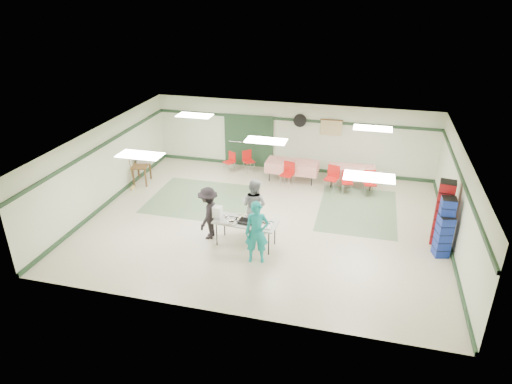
% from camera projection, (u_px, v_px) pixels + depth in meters
% --- Properties ---
extents(floor, '(11.00, 11.00, 0.00)m').
position_uv_depth(floor, '(265.00, 221.00, 14.45)').
color(floor, '#BEB499').
rests_on(floor, ground).
extents(ceiling, '(11.00, 11.00, 0.00)m').
position_uv_depth(ceiling, '(266.00, 140.00, 13.29)').
color(ceiling, white).
rests_on(ceiling, wall_back).
extents(wall_back, '(11.00, 0.00, 11.00)m').
position_uv_depth(wall_back, '(292.00, 137.00, 17.81)').
color(wall_back, beige).
rests_on(wall_back, floor).
extents(wall_front, '(11.00, 0.00, 11.00)m').
position_uv_depth(wall_front, '(218.00, 263.00, 9.93)').
color(wall_front, beige).
rests_on(wall_front, floor).
extents(wall_left, '(0.00, 9.00, 9.00)m').
position_uv_depth(wall_left, '(104.00, 166.00, 15.10)').
color(wall_left, beige).
rests_on(wall_left, floor).
extents(wall_right, '(0.00, 9.00, 9.00)m').
position_uv_depth(wall_right, '(458.00, 202.00, 12.64)').
color(wall_right, beige).
rests_on(wall_right, floor).
extents(trim_back, '(11.00, 0.06, 0.10)m').
position_uv_depth(trim_back, '(292.00, 120.00, 17.49)').
color(trim_back, '#1E3822').
rests_on(trim_back, wall_back).
extents(baseboard_back, '(11.00, 0.06, 0.12)m').
position_uv_depth(baseboard_back, '(291.00, 168.00, 18.34)').
color(baseboard_back, '#1E3822').
rests_on(baseboard_back, floor).
extents(trim_left, '(0.06, 9.00, 0.10)m').
position_uv_depth(trim_left, '(102.00, 146.00, 14.79)').
color(trim_left, '#1E3822').
rests_on(trim_left, wall_back).
extents(baseboard_left, '(0.06, 9.00, 0.12)m').
position_uv_depth(baseboard_left, '(110.00, 200.00, 15.64)').
color(baseboard_left, '#1E3822').
rests_on(baseboard_left, floor).
extents(trim_right, '(0.06, 9.00, 0.10)m').
position_uv_depth(trim_right, '(462.00, 179.00, 12.35)').
color(trim_right, '#1E3822').
rests_on(trim_right, wall_back).
extents(baseboard_right, '(0.06, 9.00, 0.12)m').
position_uv_depth(baseboard_right, '(449.00, 242.00, 13.20)').
color(baseboard_right, '#1E3822').
rests_on(baseboard_right, floor).
extents(green_patch_a, '(3.50, 3.00, 0.01)m').
position_uv_depth(green_patch_a, '(202.00, 199.00, 15.88)').
color(green_patch_a, '#647D5B').
rests_on(green_patch_a, floor).
extents(green_patch_b, '(2.50, 3.50, 0.01)m').
position_uv_depth(green_patch_b, '(358.00, 210.00, 15.13)').
color(green_patch_b, '#647D5B').
rests_on(green_patch_b, floor).
extents(double_door_left, '(0.90, 0.06, 2.10)m').
position_uv_depth(double_door_left, '(238.00, 140.00, 18.38)').
color(double_door_left, '#979A97').
rests_on(double_door_left, floor).
extents(double_door_right, '(0.90, 0.06, 2.10)m').
position_uv_depth(double_door_right, '(260.00, 142.00, 18.17)').
color(double_door_right, '#979A97').
rests_on(double_door_right, floor).
extents(door_frame, '(2.00, 0.03, 2.15)m').
position_uv_depth(door_frame, '(249.00, 141.00, 18.26)').
color(door_frame, '#1E3822').
rests_on(door_frame, floor).
extents(wall_fan, '(0.50, 0.10, 0.50)m').
position_uv_depth(wall_fan, '(300.00, 120.00, 17.40)').
color(wall_fan, black).
rests_on(wall_fan, wall_back).
extents(scroll_banner, '(0.80, 0.02, 0.60)m').
position_uv_depth(scroll_banner, '(331.00, 128.00, 17.21)').
color(scroll_banner, tan).
rests_on(scroll_banner, wall_back).
extents(serving_table, '(1.85, 0.87, 0.76)m').
position_uv_depth(serving_table, '(246.00, 223.00, 12.87)').
color(serving_table, '#A4A5A0').
rests_on(serving_table, floor).
extents(sheet_tray_right, '(0.63, 0.50, 0.02)m').
position_uv_depth(sheet_tray_right, '(262.00, 224.00, 12.68)').
color(sheet_tray_right, silver).
rests_on(sheet_tray_right, serving_table).
extents(sheet_tray_mid, '(0.57, 0.45, 0.02)m').
position_uv_depth(sheet_tray_mid, '(245.00, 220.00, 12.93)').
color(sheet_tray_mid, silver).
rests_on(sheet_tray_mid, serving_table).
extents(sheet_tray_left, '(0.67, 0.53, 0.02)m').
position_uv_depth(sheet_tray_left, '(227.00, 220.00, 12.89)').
color(sheet_tray_left, silver).
rests_on(sheet_tray_left, serving_table).
extents(baking_pan, '(0.53, 0.36, 0.08)m').
position_uv_depth(baking_pan, '(248.00, 222.00, 12.75)').
color(baking_pan, black).
rests_on(baking_pan, serving_table).
extents(foam_box_stack, '(0.26, 0.24, 0.34)m').
position_uv_depth(foam_box_stack, '(217.00, 212.00, 13.02)').
color(foam_box_stack, white).
rests_on(foam_box_stack, serving_table).
extents(volunteer_teal, '(0.72, 0.55, 1.75)m').
position_uv_depth(volunteer_teal, '(257.00, 233.00, 12.06)').
color(volunteer_teal, teal).
rests_on(volunteer_teal, floor).
extents(volunteer_grey, '(0.99, 0.88, 1.70)m').
position_uv_depth(volunteer_grey, '(254.00, 206.00, 13.54)').
color(volunteer_grey, gray).
rests_on(volunteer_grey, floor).
extents(volunteer_dark, '(0.61, 1.04, 1.60)m').
position_uv_depth(volunteer_dark, '(208.00, 213.00, 13.22)').
color(volunteer_dark, black).
rests_on(volunteer_dark, floor).
extents(dining_table_a, '(1.71, 0.83, 0.77)m').
position_uv_depth(dining_table_a, '(352.00, 172.00, 16.64)').
color(dining_table_a, red).
rests_on(dining_table_a, floor).
extents(dining_table_b, '(1.94, 0.88, 0.77)m').
position_uv_depth(dining_table_b, '(292.00, 166.00, 17.13)').
color(dining_table_b, red).
rests_on(dining_table_b, floor).
extents(chair_a, '(0.44, 0.44, 0.82)m').
position_uv_depth(chair_a, '(347.00, 179.00, 16.19)').
color(chair_a, red).
rests_on(chair_a, floor).
extents(chair_b, '(0.53, 0.53, 0.94)m').
position_uv_depth(chair_b, '(332.00, 176.00, 16.28)').
color(chair_b, red).
rests_on(chair_b, floor).
extents(chair_c, '(0.49, 0.49, 0.89)m').
position_uv_depth(chair_c, '(370.00, 180.00, 16.00)').
color(chair_c, red).
rests_on(chair_c, floor).
extents(chair_d, '(0.53, 0.53, 0.93)m').
position_uv_depth(chair_d, '(288.00, 172.00, 16.65)').
color(chair_d, red).
rests_on(chair_d, floor).
extents(chair_loose_a, '(0.56, 0.56, 0.85)m').
position_uv_depth(chair_loose_a, '(248.00, 159.00, 17.97)').
color(chair_loose_a, red).
rests_on(chair_loose_a, floor).
extents(chair_loose_b, '(0.51, 0.51, 0.80)m').
position_uv_depth(chair_loose_b, '(231.00, 160.00, 17.96)').
color(chair_loose_b, red).
rests_on(chair_loose_b, floor).
extents(crate_stack_blue_a, '(0.46, 0.46, 1.23)m').
position_uv_depth(crate_stack_blue_a, '(443.00, 236.00, 12.40)').
color(crate_stack_blue_a, navy).
rests_on(crate_stack_blue_a, floor).
extents(crate_stack_red, '(0.48, 0.48, 1.94)m').
position_uv_depth(crate_stack_red, '(443.00, 213.00, 12.86)').
color(crate_stack_red, maroon).
rests_on(crate_stack_red, floor).
extents(crate_stack_blue_b, '(0.38, 0.38, 1.70)m').
position_uv_depth(crate_stack_blue_b, '(444.00, 226.00, 12.42)').
color(crate_stack_blue_b, navy).
rests_on(crate_stack_blue_b, floor).
extents(printer_table, '(0.74, 0.97, 0.74)m').
position_uv_depth(printer_table, '(141.00, 167.00, 16.89)').
color(printer_table, brown).
rests_on(printer_table, floor).
extents(office_printer, '(0.57, 0.52, 0.38)m').
position_uv_depth(office_printer, '(144.00, 157.00, 17.00)').
color(office_printer, '#ABABA6').
rests_on(office_printer, printer_table).
extents(broom, '(0.05, 0.21, 1.30)m').
position_uv_depth(broom, '(132.00, 171.00, 16.38)').
color(broom, brown).
rests_on(broom, floor).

